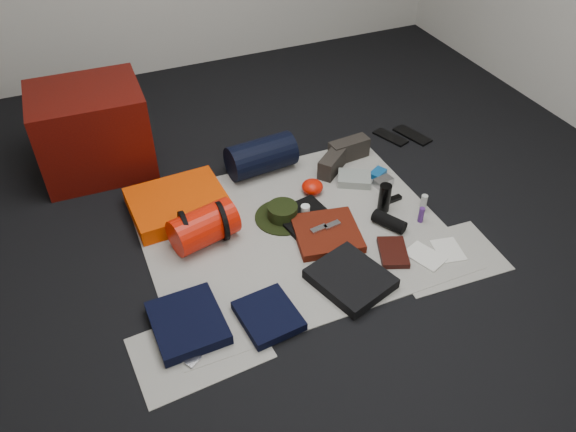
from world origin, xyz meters
name	(u,v)px	position (x,y,z in m)	size (l,w,h in m)	color
floor	(294,233)	(0.00, 0.00, -0.01)	(4.50, 4.50, 0.02)	black
newspaper_mat	(294,231)	(0.00, 0.00, 0.00)	(1.60, 1.30, 0.01)	beige
newspaper_sheet_front_left	(199,348)	(-0.70, -0.55, 0.00)	(0.58, 0.40, 0.00)	beige
newspaper_sheet_front_right	(445,257)	(0.65, -0.50, 0.00)	(0.58, 0.40, 0.00)	beige
red_cabinet	(92,131)	(-0.88, 1.05, 0.27)	(0.64, 0.54, 0.54)	#500B05
sleeping_pad	(178,204)	(-0.54, 0.42, 0.05)	(0.53, 0.43, 0.10)	#F54502
stuff_sack	(204,227)	(-0.47, 0.11, 0.11)	(0.20, 0.20, 0.35)	red
sack_strap_left	(185,231)	(-0.57, 0.11, 0.11)	(0.22, 0.22, 0.03)	black
sack_strap_right	(222,221)	(-0.37, 0.11, 0.11)	(0.22, 0.22, 0.03)	black
navy_duffel	(261,156)	(0.04, 0.60, 0.11)	(0.22, 0.22, 0.42)	black
boonie_brim	(283,217)	(-0.01, 0.13, 0.01)	(0.32, 0.32, 0.01)	black
boonie_crown	(283,211)	(-0.01, 0.13, 0.05)	(0.17, 0.17, 0.07)	black
hiking_boot_left	(332,163)	(0.45, 0.42, 0.07)	(0.24, 0.09, 0.12)	#2B2722
hiking_boot_right	(349,149)	(0.61, 0.51, 0.07)	(0.26, 0.10, 0.13)	#2B2722
flip_flop_left	(390,137)	(0.99, 0.61, 0.01)	(0.09, 0.24, 0.01)	black
flip_flop_right	(412,135)	(1.14, 0.58, 0.01)	(0.10, 0.27, 0.02)	black
trousers_navy_a	(188,323)	(-0.71, -0.42, 0.03)	(0.31, 0.36, 0.06)	black
trousers_navy_b	(268,316)	(-0.36, -0.52, 0.03)	(0.25, 0.29, 0.05)	black
trousers_charcoal	(350,279)	(0.10, -0.47, 0.03)	(0.32, 0.37, 0.06)	black
black_tshirt	(304,217)	(0.10, 0.07, 0.02)	(0.28, 0.26, 0.03)	black
red_shirt	(327,233)	(0.15, -0.11, 0.03)	(0.34, 0.34, 0.05)	#561509
orange_stuff_sack	(312,187)	(0.24, 0.27, 0.05)	(0.13, 0.13, 0.08)	red
first_aid_pouch	(354,179)	(0.52, 0.26, 0.03)	(0.20, 0.15, 0.05)	gray
water_bottle	(385,198)	(0.55, -0.04, 0.09)	(0.07, 0.07, 0.17)	black
speaker	(389,222)	(0.50, -0.18, 0.04)	(0.07, 0.07, 0.19)	black
compact_camera	(383,182)	(0.67, 0.17, 0.03)	(0.11, 0.07, 0.05)	#B3B3B8
cyan_case	(378,173)	(0.69, 0.26, 0.02)	(0.11, 0.07, 0.03)	#0E4F90
toiletry_purple	(421,215)	(0.69, -0.21, 0.05)	(0.03, 0.03, 0.09)	#47226E
toiletry_clear	(424,203)	(0.75, -0.13, 0.06)	(0.04, 0.04, 0.11)	#B5BAB5
paperback_book	(393,252)	(0.41, -0.38, 0.02)	(0.14, 0.22, 0.03)	black
map_booklet	(425,256)	(0.55, -0.46, 0.01)	(0.13, 0.20, 0.01)	silver
map_printout	(448,250)	(0.69, -0.47, 0.01)	(0.14, 0.18, 0.01)	silver
sunglasses	(394,199)	(0.65, 0.01, 0.02)	(0.09, 0.03, 0.02)	black
key_cluster	(191,359)	(-0.75, -0.60, 0.01)	(0.07, 0.07, 0.01)	#B3B3B8
tape_roll	(305,208)	(0.12, 0.10, 0.05)	(0.05, 0.05, 0.04)	white
energy_bar_a	(319,229)	(0.11, -0.09, 0.06)	(0.10, 0.04, 0.01)	#B3B3B8
energy_bar_b	(332,225)	(0.19, -0.09, 0.06)	(0.10, 0.04, 0.01)	#B3B3B8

